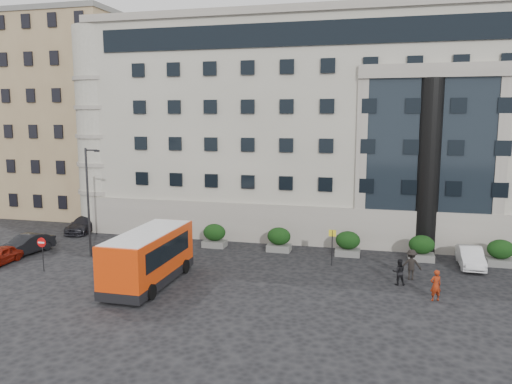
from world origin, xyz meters
TOP-DOWN VIEW (x-y plane):
  - ground at (0.00, 0.00)m, footprint 120.00×120.00m
  - civic_building at (6.00, 22.00)m, footprint 44.00×24.00m
  - entrance_column at (12.00, 10.30)m, footprint 1.80×1.80m
  - apartment_near at (-24.00, 20.00)m, footprint 14.00×14.00m
  - apartment_far at (-27.00, 38.00)m, footprint 13.00×13.00m
  - hedge_a at (-4.00, 7.80)m, footprint 1.80×1.26m
  - hedge_b at (1.20, 7.80)m, footprint 1.80×1.26m
  - hedge_c at (6.40, 7.80)m, footprint 1.80×1.26m
  - hedge_d at (11.60, 7.80)m, footprint 1.80×1.26m
  - hedge_e at (16.80, 7.80)m, footprint 1.80×1.26m
  - street_lamp at (-11.94, 3.00)m, footprint 1.16×0.18m
  - bus_stop_sign at (5.50, 5.00)m, footprint 0.50×0.08m
  - no_entry_sign at (-13.00, -1.04)m, footprint 0.64×0.16m
  - minibus at (-5.07, -1.53)m, footprint 2.98×7.87m
  - red_truck at (-17.44, 18.31)m, footprint 3.11×5.99m
  - parked_car_a at (-17.00, -0.34)m, footprint 1.56×3.65m
  - parked_car_b at (-17.00, 2.34)m, footprint 2.25×4.61m
  - parked_car_c at (-17.00, 9.93)m, footprint 2.36×4.87m
  - parked_car_d at (-17.00, 14.56)m, footprint 3.32×5.96m
  - white_taxi at (14.75, 7.00)m, footprint 1.51×4.25m
  - pedestrian_a at (11.77, -0.29)m, footprint 0.77×0.65m
  - pedestrian_b at (9.86, 1.98)m, footprint 0.87×0.72m
  - pedestrian_c at (10.65, 3.21)m, footprint 1.26×0.72m

SIDE VIEW (x-z plane):
  - ground at x=0.00m, z-range 0.00..0.00m
  - parked_car_a at x=-17.00m, z-range 0.00..1.23m
  - parked_car_c at x=-17.00m, z-range 0.00..1.37m
  - white_taxi at x=14.75m, z-range 0.00..1.40m
  - parked_car_b at x=-17.00m, z-range 0.00..1.46m
  - parked_car_d at x=-17.00m, z-range 0.00..1.58m
  - pedestrian_b at x=9.86m, z-range 0.00..1.62m
  - pedestrian_a at x=11.77m, z-range 0.00..1.78m
  - hedge_a at x=-4.00m, z-range 0.01..1.85m
  - hedge_b at x=1.20m, z-range 0.01..1.85m
  - hedge_c at x=6.40m, z-range 0.01..1.85m
  - hedge_d at x=11.60m, z-range 0.01..1.85m
  - hedge_e at x=16.80m, z-range 0.01..1.85m
  - pedestrian_c at x=10.65m, z-range 0.00..1.95m
  - red_truck at x=-17.44m, z-range 0.04..3.16m
  - no_entry_sign at x=-13.00m, z-range 0.49..2.81m
  - bus_stop_sign at x=5.50m, z-range 0.47..2.99m
  - minibus at x=-5.07m, z-range 0.16..3.44m
  - street_lamp at x=-11.94m, z-range 0.37..8.37m
  - entrance_column at x=12.00m, z-range 0.00..13.00m
  - civic_building at x=6.00m, z-range 0.00..18.00m
  - apartment_near at x=-24.00m, z-range 0.00..20.00m
  - apartment_far at x=-27.00m, z-range 0.00..22.00m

